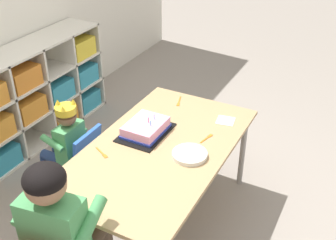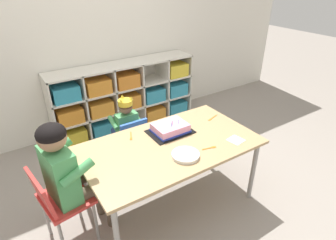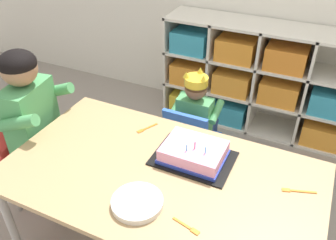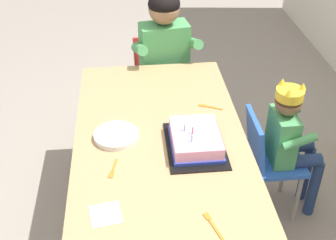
% 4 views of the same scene
% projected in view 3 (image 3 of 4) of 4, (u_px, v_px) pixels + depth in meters
% --- Properties ---
extents(storage_cubby_shelf, '(1.88, 0.36, 0.87)m').
position_uv_depth(storage_cubby_shelf, '(279.00, 86.00, 2.76)').
color(storage_cubby_shelf, silver).
rests_on(storage_cubby_shelf, ground).
extents(activity_table, '(1.43, 0.82, 0.64)m').
position_uv_depth(activity_table, '(160.00, 181.00, 1.63)').
color(activity_table, tan).
rests_on(activity_table, ground).
extents(classroom_chair_blue, '(0.30, 0.30, 0.64)m').
position_uv_depth(classroom_chair_blue, '(190.00, 141.00, 2.21)').
color(classroom_chair_blue, blue).
rests_on(classroom_chair_blue, ground).
extents(child_with_crown, '(0.29, 0.31, 0.84)m').
position_uv_depth(child_with_crown, '(197.00, 114.00, 2.21)').
color(child_with_crown, '#4C9E5B').
rests_on(child_with_crown, ground).
extents(classroom_chair_adult_side, '(0.39, 0.42, 0.70)m').
position_uv_depth(classroom_chair_adult_side, '(31.00, 144.00, 2.10)').
color(classroom_chair_adult_side, red).
rests_on(classroom_chair_adult_side, ground).
extents(adult_helper_seated, '(0.45, 0.44, 1.04)m').
position_uv_depth(adult_helper_seated, '(41.00, 119.00, 1.96)').
color(adult_helper_seated, '#4C9E5B').
rests_on(adult_helper_seated, ground).
extents(birthday_cake_on_tray, '(0.37, 0.27, 0.12)m').
position_uv_depth(birthday_cake_on_tray, '(194.00, 153.00, 1.66)').
color(birthday_cake_on_tray, black).
rests_on(birthday_cake_on_tray, activity_table).
extents(paper_plate_stack, '(0.21, 0.21, 0.03)m').
position_uv_depth(paper_plate_stack, '(137.00, 202.00, 1.44)').
color(paper_plate_stack, white).
rests_on(paper_plate_stack, activity_table).
extents(fork_by_napkin, '(0.12, 0.04, 0.00)m').
position_uv_depth(fork_by_napkin, '(188.00, 227.00, 1.35)').
color(fork_by_napkin, orange).
rests_on(fork_by_napkin, activity_table).
extents(fork_scattered_mid_table, '(0.14, 0.06, 0.00)m').
position_uv_depth(fork_scattered_mid_table, '(297.00, 191.00, 1.50)').
color(fork_scattered_mid_table, orange).
rests_on(fork_scattered_mid_table, activity_table).
extents(fork_near_child_seat, '(0.07, 0.12, 0.00)m').
position_uv_depth(fork_near_child_seat, '(146.00, 129.00, 1.88)').
color(fork_near_child_seat, orange).
rests_on(fork_near_child_seat, activity_table).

